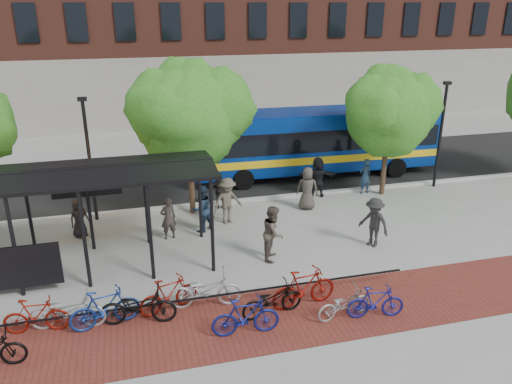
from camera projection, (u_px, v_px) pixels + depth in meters
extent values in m
plane|color=#9E9E99|center=(282.00, 237.00, 19.32)|extent=(160.00, 160.00, 0.00)
cube|color=black|center=(237.00, 173.00, 26.55)|extent=(160.00, 8.00, 0.01)
cube|color=#B7B7B2|center=(256.00, 199.00, 22.91)|extent=(160.00, 0.25, 0.12)
cube|color=maroon|center=(267.00, 319.00, 14.33)|extent=(24.00, 3.00, 0.01)
cube|color=black|center=(217.00, 309.00, 14.84)|extent=(12.00, 0.05, 0.95)
cylinder|color=black|center=(15.00, 248.00, 14.94)|extent=(0.12, 0.12, 3.30)
cylinder|color=black|center=(29.00, 213.00, 17.38)|extent=(0.12, 0.12, 3.30)
cylinder|color=black|center=(84.00, 240.00, 15.41)|extent=(0.12, 0.12, 3.30)
cylinder|color=black|center=(89.00, 207.00, 17.85)|extent=(0.12, 0.12, 3.30)
cylinder|color=black|center=(150.00, 233.00, 15.88)|extent=(0.12, 0.12, 3.30)
cylinder|color=black|center=(146.00, 202.00, 18.32)|extent=(0.12, 0.12, 3.30)
cylinder|color=black|center=(212.00, 226.00, 16.35)|extent=(0.12, 0.12, 3.30)
cylinder|color=black|center=(200.00, 197.00, 18.79)|extent=(0.12, 0.12, 3.30)
cube|color=black|center=(44.00, 181.00, 15.12)|extent=(10.60, 1.65, 0.29)
cube|color=black|center=(50.00, 167.00, 16.39)|extent=(10.60, 1.65, 0.29)
cube|color=black|center=(54.00, 172.00, 17.16)|extent=(9.00, 0.10, 0.40)
cube|color=black|center=(87.00, 187.00, 17.68)|extent=(2.40, 0.12, 0.70)
cube|color=#FF7200|center=(87.00, 186.00, 17.75)|extent=(2.20, 0.02, 0.55)
cylinder|color=#382619|center=(192.00, 185.00, 21.15)|extent=(0.24, 0.24, 2.52)
sphere|color=#27721E|center=(188.00, 117.00, 20.10)|extent=(4.20, 4.20, 4.20)
sphere|color=#27721E|center=(213.00, 107.00, 20.42)|extent=(3.36, 3.36, 3.36)
sphere|color=#27721E|center=(167.00, 110.00, 19.49)|extent=(3.15, 3.15, 3.15)
sphere|color=#27721E|center=(188.00, 95.00, 20.20)|extent=(2.94, 2.94, 2.94)
cylinder|color=#382619|center=(384.00, 171.00, 23.31)|extent=(0.24, 0.24, 2.27)
sphere|color=#27721E|center=(389.00, 115.00, 22.36)|extent=(3.80, 3.80, 3.80)
sphere|color=#27721E|center=(406.00, 106.00, 22.65)|extent=(3.04, 3.04, 3.04)
sphere|color=#27721E|center=(378.00, 108.00, 21.76)|extent=(2.85, 2.85, 2.85)
sphere|color=#27721E|center=(388.00, 95.00, 22.46)|extent=(2.66, 2.66, 2.66)
cylinder|color=black|center=(90.00, 162.00, 20.04)|extent=(0.14, 0.14, 5.00)
cube|color=black|center=(82.00, 99.00, 19.13)|extent=(0.35, 0.20, 0.15)
cylinder|color=black|center=(440.00, 137.00, 23.79)|extent=(0.14, 0.14, 5.00)
cube|color=black|center=(447.00, 83.00, 22.88)|extent=(0.35, 0.20, 0.15)
cube|color=navy|center=(315.00, 139.00, 25.67)|extent=(12.68, 3.06, 2.89)
cube|color=black|center=(315.00, 135.00, 25.59)|extent=(12.43, 3.10, 1.05)
cube|color=yellow|center=(314.00, 152.00, 25.93)|extent=(12.55, 3.11, 0.37)
cube|color=navy|center=(316.00, 112.00, 25.18)|extent=(12.42, 2.78, 0.19)
cylinder|color=black|center=(244.00, 180.00, 24.08)|extent=(1.02, 0.32, 1.01)
cylinder|color=black|center=(233.00, 163.00, 26.57)|extent=(1.02, 0.32, 1.01)
cylinder|color=black|center=(396.00, 168.00, 25.79)|extent=(1.02, 0.32, 1.01)
cylinder|color=black|center=(373.00, 153.00, 28.27)|extent=(1.02, 0.32, 1.01)
imported|color=maroon|center=(36.00, 316.00, 13.60)|extent=(1.80, 0.64, 1.06)
imported|color=#ABAAAD|center=(67.00, 311.00, 13.77)|extent=(2.19, 1.03, 1.11)
imported|color=navy|center=(105.00, 308.00, 13.83)|extent=(2.03, 0.94, 1.18)
imported|color=black|center=(138.00, 306.00, 13.97)|extent=(2.22, 1.05, 1.12)
imported|color=maroon|center=(169.00, 295.00, 14.54)|extent=(1.91, 1.06, 1.11)
imported|color=#ABAAAD|center=(205.00, 290.00, 14.75)|extent=(2.23, 0.98, 1.14)
imported|color=navy|center=(246.00, 317.00, 13.49)|extent=(1.91, 0.63, 1.13)
imported|color=black|center=(272.00, 300.00, 14.38)|extent=(1.98, 0.97, 0.99)
imported|color=maroon|center=(304.00, 288.00, 14.76)|extent=(2.11, 0.84, 1.23)
imported|color=gray|center=(344.00, 303.00, 14.29)|extent=(1.81, 0.88, 0.91)
imported|color=navy|center=(376.00, 302.00, 14.25)|extent=(1.74, 0.73, 1.01)
imported|color=black|center=(79.00, 218.00, 19.17)|extent=(0.90, 0.83, 1.55)
imported|color=#362E2B|center=(168.00, 218.00, 18.95)|extent=(0.69, 0.53, 1.69)
imported|color=#1C2D43|center=(202.00, 209.00, 19.55)|extent=(1.16, 1.08, 1.90)
imported|color=brown|center=(228.00, 201.00, 20.24)|extent=(1.42, 1.07, 1.95)
imported|color=black|center=(220.00, 190.00, 21.86)|extent=(0.96, 0.45, 1.60)
imported|color=black|center=(318.00, 177.00, 23.10)|extent=(1.85, 0.96, 1.90)
imported|color=#413A34|center=(307.00, 188.00, 21.67)|extent=(1.08, 0.88, 1.90)
imported|color=#21374E|center=(365.00, 176.00, 23.50)|extent=(0.68, 0.51, 1.70)
imported|color=#50443B|center=(273.00, 233.00, 17.42)|extent=(1.09, 1.19, 1.98)
imported|color=#242424|center=(374.00, 222.00, 18.34)|extent=(1.22, 1.41, 1.90)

